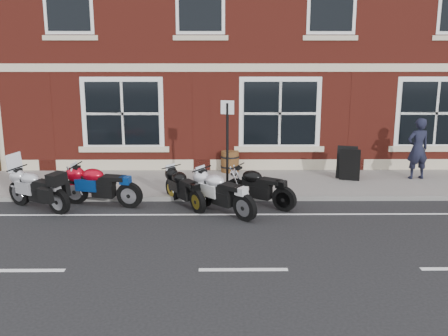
% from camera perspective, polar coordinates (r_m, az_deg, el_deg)
% --- Properties ---
extents(ground, '(80.00, 80.00, 0.00)m').
position_cam_1_polar(ground, '(11.94, 1.54, -5.64)').
color(ground, black).
rests_on(ground, ground).
extents(sidewalk, '(30.00, 3.00, 0.12)m').
position_cam_1_polar(sidewalk, '(14.80, 1.14, -1.77)').
color(sidewalk, slate).
rests_on(sidewalk, ground).
extents(kerb, '(30.00, 0.16, 0.12)m').
position_cam_1_polar(kerb, '(13.28, 1.33, -3.47)').
color(kerb, slate).
rests_on(kerb, ground).
extents(pub_building, '(24.00, 12.00, 12.00)m').
position_cam_1_polar(pub_building, '(21.95, 0.62, 18.54)').
color(pub_building, maroon).
rests_on(pub_building, ground).
extents(moto_touring_silver, '(1.86, 1.21, 1.38)m').
position_cam_1_polar(moto_touring_silver, '(13.26, -20.57, -2.07)').
color(moto_touring_silver, black).
rests_on(moto_touring_silver, ground).
extents(moto_sport_red, '(2.14, 0.67, 0.98)m').
position_cam_1_polar(moto_sport_red, '(13.10, -13.90, -1.80)').
color(moto_sport_red, black).
rests_on(moto_sport_red, ground).
extents(moto_sport_black, '(1.13, 1.72, 0.88)m').
position_cam_1_polar(moto_sport_black, '(12.72, -4.50, -2.15)').
color(moto_sport_black, black).
rests_on(moto_sport_black, ground).
extents(moto_sport_silver, '(1.59, 1.64, 0.97)m').
position_cam_1_polar(moto_sport_silver, '(12.07, -0.22, -2.68)').
color(moto_sport_silver, black).
rests_on(moto_sport_silver, ground).
extents(moto_naked_black, '(1.74, 1.32, 0.93)m').
position_cam_1_polar(moto_naked_black, '(12.70, 4.00, -2.03)').
color(moto_naked_black, black).
rests_on(moto_naked_black, ground).
extents(pedestrian_left, '(0.73, 0.54, 1.84)m').
position_cam_1_polar(pedestrian_left, '(16.04, 21.27, 2.08)').
color(pedestrian_left, black).
rests_on(pedestrian_left, sidewalk).
extents(a_board_sign, '(0.70, 0.57, 1.00)m').
position_cam_1_polar(a_board_sign, '(15.32, 14.01, 0.49)').
color(a_board_sign, black).
rests_on(a_board_sign, sidewalk).
extents(barrel_planter, '(0.60, 0.60, 0.67)m').
position_cam_1_polar(barrel_planter, '(15.97, 0.69, 0.75)').
color(barrel_planter, '#442612').
rests_on(barrel_planter, sidewalk).
extents(parking_sign, '(0.34, 0.14, 2.52)m').
position_cam_1_polar(parking_sign, '(13.06, 0.39, 3.08)').
color(parking_sign, black).
rests_on(parking_sign, sidewalk).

